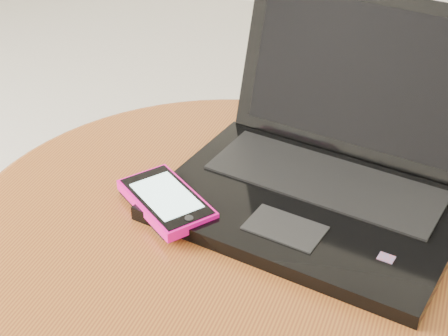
% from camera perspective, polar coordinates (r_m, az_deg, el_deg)
% --- Properties ---
extents(table, '(0.66, 0.66, 0.52)m').
position_cam_1_polar(table, '(0.89, 0.40, -10.35)').
color(table, brown).
rests_on(table, ground).
extents(laptop, '(0.39, 0.36, 0.22)m').
position_cam_1_polar(laptop, '(0.85, 8.30, 0.09)').
color(laptop, black).
rests_on(laptop, table).
extents(phone_black, '(0.13, 0.11, 0.01)m').
position_cam_1_polar(phone_black, '(0.84, -5.14, -2.96)').
color(phone_black, black).
rests_on(phone_black, table).
extents(phone_pink, '(0.14, 0.13, 0.02)m').
position_cam_1_polar(phone_pink, '(0.83, -4.74, -2.67)').
color(phone_pink, '#FE0795').
rests_on(phone_pink, phone_black).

